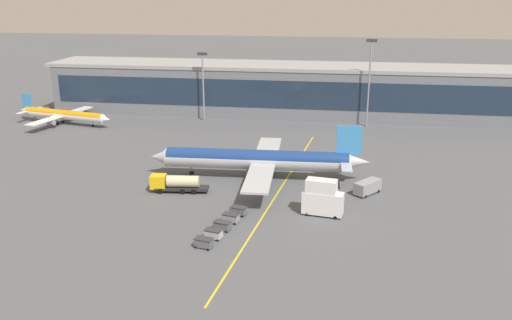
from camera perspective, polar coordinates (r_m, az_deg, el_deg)
ground_plane at (r=99.08m, az=-0.48°, el=-3.63°), size 700.00×700.00×0.00m
apron_lead_in_line at (r=100.30m, az=2.47°, el=-3.37°), size 8.92×79.57×0.01m
terminal_building at (r=161.21m, az=5.62°, el=7.52°), size 158.10×19.24×15.12m
main_airliner at (r=105.74m, az=0.22°, el=0.04°), size 44.26×35.18×11.36m
fuel_tanker at (r=100.51m, az=-8.67°, el=-2.46°), size 11.01×3.70×3.25m
catering_lift at (r=89.49m, az=7.16°, el=-4.09°), size 7.10×3.50×6.30m
lavatory_truck at (r=100.76m, az=11.98°, el=-2.80°), size 5.38×5.99×2.50m
baggage_cart_0 at (r=79.29m, az=-5.65°, el=-8.85°), size 2.92×2.12×1.48m
baggage_cart_1 at (r=81.83m, az=-4.61°, el=-7.93°), size 2.92×2.12×1.48m
baggage_cart_2 at (r=84.43m, az=-3.65°, el=-7.06°), size 2.92×2.12×1.48m
baggage_cart_3 at (r=87.06m, az=-2.75°, el=-6.24°), size 2.92×2.12×1.48m
baggage_cart_4 at (r=89.73m, az=-1.90°, el=-5.47°), size 2.92×2.12×1.48m
commuter_jet_far at (r=159.30m, az=-20.04°, el=4.61°), size 31.11×24.99×7.76m
apron_light_mast_0 at (r=153.36m, az=-5.73°, el=8.54°), size 2.80×0.50×19.56m
apron_light_mast_1 at (r=148.32m, az=12.13°, el=8.80°), size 2.80×0.50×23.88m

